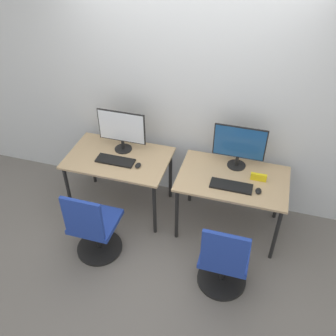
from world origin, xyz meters
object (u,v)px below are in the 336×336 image
Objects in this scene: monitor_left at (122,129)px; keyboard_right at (231,186)px; mouse_right at (258,191)px; keyboard_left at (115,161)px; office_chair_left at (94,229)px; office_chair_right at (224,262)px; monitor_right at (239,145)px; mouse_left at (138,165)px.

keyboard_right is (1.26, -0.30, -0.25)m from monitor_left.
monitor_left reaches higher than mouse_right.
office_chair_left reaches higher than keyboard_left.
keyboard_left is 0.47× the size of office_chair_left.
keyboard_left is 0.77m from office_chair_left.
monitor_left is 1.74m from office_chair_right.
monitor_right reaches higher than mouse_right.
monitor_left is 1.32m from keyboard_right.
monitor_left is at bearing -177.35° from monitor_right.
keyboard_left is at bearing 177.20° from keyboard_right.
keyboard_right is at bearing 96.20° from office_chair_right.
office_chair_left is 9.78× the size of mouse_right.
monitor_left is 1.00× the size of monitor_right.
monitor_left is 1.28× the size of keyboard_right.
mouse_left reaches higher than keyboard_right.
monitor_left is at bearing 166.78° from keyboard_right.
office_chair_left is (-0.25, -0.66, -0.38)m from mouse_left.
keyboard_right is 4.65× the size of mouse_right.
mouse_right reaches higher than keyboard_right.
monitor_left and monitor_right have the same top height.
mouse_left is at bearing -43.42° from monitor_left.
monitor_left is 5.95× the size of mouse_right.
mouse_right reaches higher than keyboard_left.
monitor_right is 5.95× the size of mouse_right.
mouse_right is (0.27, -0.01, 0.01)m from keyboard_right.
keyboard_left is 0.47× the size of office_chair_right.
office_chair_left is 1.67m from mouse_right.
mouse_right is at bearing 21.82° from office_chair_left.
keyboard_right is at bearing -13.22° from monitor_left.
office_chair_right is at bearing -27.76° from keyboard_left.
office_chair_left is at bearing -89.07° from monitor_left.
monitor_right is (1.26, 0.29, 0.25)m from keyboard_left.
mouse_left and mouse_right have the same top height.
office_chair_right is at bearing -83.80° from keyboard_right.
office_chair_right is at bearing -86.01° from monitor_right.
monitor_left is 1.10m from office_chair_left.
monitor_left is at bearing 136.58° from mouse_left.
keyboard_right is at bearing -2.80° from keyboard_left.
mouse_left is at bearing -3.74° from keyboard_left.
mouse_left is 1.00m from keyboard_right.
office_chair_right reaches higher than keyboard_left.
office_chair_left is at bearing -88.75° from keyboard_left.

